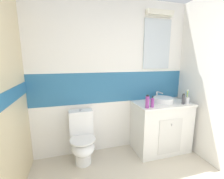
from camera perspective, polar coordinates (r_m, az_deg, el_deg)
wall_back_tiled at (r=2.54m, az=0.30°, el=4.61°), size 3.20×0.20×2.50m
vanity_cabinet at (r=2.81m, az=17.88°, el=-13.06°), size 0.93×0.56×0.85m
sink_basin at (r=2.66m, az=18.72°, el=-3.65°), size 0.33×0.37×0.16m
toilet at (r=2.44m, az=-11.13°, el=-18.01°), size 0.37×0.50×0.80m
toothbrush_cup at (r=2.75m, az=26.45°, el=-3.44°), size 0.07×0.07×0.23m
soap_dispenser at (r=2.35m, az=14.99°, el=-4.79°), size 0.05×0.05×0.18m
shampoo_bottle_tall at (r=2.29m, az=13.22°, el=-4.54°), size 0.06×0.06×0.20m
deodorant_spray_can at (r=2.68m, az=25.37°, el=-3.31°), size 0.05×0.05×0.17m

